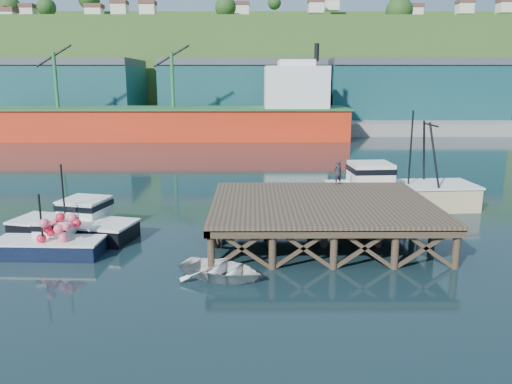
{
  "coord_description": "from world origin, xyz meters",
  "views": [
    {
      "loc": [
        1.74,
        -26.64,
        8.64
      ],
      "look_at": [
        1.92,
        2.0,
        2.17
      ],
      "focal_mm": 35.0,
      "sensor_mm": 36.0,
      "label": 1
    }
  ],
  "objects_px": {
    "boat_navy": "(51,242)",
    "dockworker": "(338,172)",
    "dinghy": "(221,269)",
    "trawler": "(398,189)",
    "boat_black": "(77,223)"
  },
  "relations": [
    {
      "from": "boat_navy",
      "to": "dinghy",
      "type": "bearing_deg",
      "value": -16.9
    },
    {
      "from": "boat_navy",
      "to": "dockworker",
      "type": "xyz_separation_m",
      "value": [
        15.59,
        7.07,
        2.23
      ]
    },
    {
      "from": "boat_black",
      "to": "dinghy",
      "type": "bearing_deg",
      "value": -21.85
    },
    {
      "from": "boat_navy",
      "to": "boat_black",
      "type": "xyz_separation_m",
      "value": [
        0.3,
        2.95,
        0.12
      ]
    },
    {
      "from": "dinghy",
      "to": "dockworker",
      "type": "relative_size",
      "value": 2.51
    },
    {
      "from": "dinghy",
      "to": "dockworker",
      "type": "bearing_deg",
      "value": -7.98
    },
    {
      "from": "boat_navy",
      "to": "dinghy",
      "type": "xyz_separation_m",
      "value": [
        8.78,
        -3.13,
        -0.27
      ]
    },
    {
      "from": "trawler",
      "to": "boat_navy",
      "type": "bearing_deg",
      "value": -159.37
    },
    {
      "from": "boat_black",
      "to": "dockworker",
      "type": "xyz_separation_m",
      "value": [
        15.29,
        4.12,
        2.11
      ]
    },
    {
      "from": "boat_navy",
      "to": "trawler",
      "type": "xyz_separation_m",
      "value": [
        20.12,
        9.17,
        0.71
      ]
    },
    {
      "from": "boat_navy",
      "to": "trawler",
      "type": "distance_m",
      "value": 22.12
    },
    {
      "from": "boat_black",
      "to": "boat_navy",
      "type": "bearing_deg",
      "value": -82.02
    },
    {
      "from": "dinghy",
      "to": "boat_black",
      "type": "bearing_deg",
      "value": 80.09
    },
    {
      "from": "dockworker",
      "to": "dinghy",
      "type": "bearing_deg",
      "value": 33.02
    },
    {
      "from": "boat_navy",
      "to": "dockworker",
      "type": "height_order",
      "value": "dockworker"
    }
  ]
}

